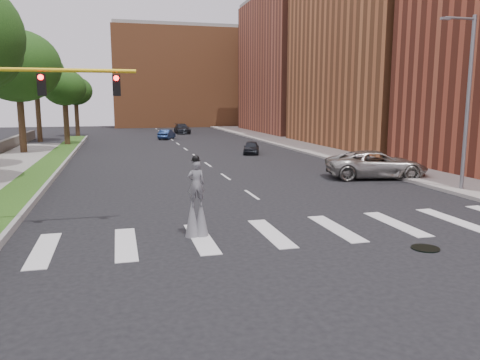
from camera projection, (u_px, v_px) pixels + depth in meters
ground_plane at (315, 238)px, 16.36m from camera, size 160.00×160.00×0.00m
grass_median at (45, 168)px, 32.54m from camera, size 2.00×60.00×0.25m
median_curb at (61, 168)px, 32.80m from camera, size 0.20×60.00×0.28m
sidewalk_right at (330, 152)px, 43.31m from camera, size 5.00×90.00×0.18m
manhole at (425, 248)px, 15.19m from camera, size 0.90×0.90×0.04m
building_mid at (397, 30)px, 48.47m from camera, size 16.00×22.00×24.00m
building_far at (307, 67)px, 71.70m from camera, size 16.00×22.00×20.00m
building_backdrop at (182, 79)px, 90.76m from camera, size 26.00×14.00×18.00m
streetlight at (467, 98)px, 23.99m from camera, size 2.05×0.20×9.00m
traffic_signal at (20, 119)px, 16.08m from camera, size 5.30×0.23×6.20m
stilt_performer at (196, 205)px, 16.44m from camera, size 0.84×0.52×2.91m
suv_crossing at (376, 164)px, 29.12m from camera, size 6.61×4.10×1.71m
car_near at (251, 147)px, 42.59m from camera, size 2.35×3.67×1.16m
car_mid at (167, 134)px, 59.08m from camera, size 2.60×3.91×1.22m
car_far at (182, 129)px, 69.35m from camera, size 2.09×4.90×1.41m
tree_4 at (18, 66)px, 41.20m from camera, size 7.43×7.43×10.97m
tree_5 at (35, 73)px, 53.89m from camera, size 6.53×6.53×10.74m
tree_6 at (64, 88)px, 48.48m from camera, size 4.41×4.41×8.03m
tree_7 at (75, 91)px, 62.83m from camera, size 4.46×4.46×8.01m
tree_8 at (18, 71)px, 41.14m from camera, size 6.57×6.57×10.23m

